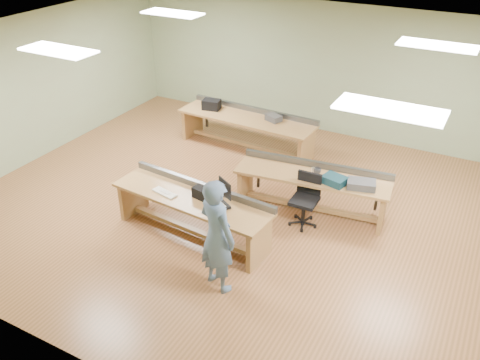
# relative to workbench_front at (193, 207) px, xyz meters

# --- Properties ---
(floor) EXTENTS (10.00, 10.00, 0.00)m
(floor) POSITION_rel_workbench_front_xyz_m (0.48, 1.10, -0.56)
(floor) COLOR #975E39
(floor) RESTS_ON ground
(ceiling) EXTENTS (10.00, 10.00, 0.00)m
(ceiling) POSITION_rel_workbench_front_xyz_m (0.48, 1.10, 2.44)
(ceiling) COLOR silver
(ceiling) RESTS_ON wall_back
(wall_back) EXTENTS (10.00, 0.04, 3.00)m
(wall_back) POSITION_rel_workbench_front_xyz_m (0.48, 5.10, 0.94)
(wall_back) COLOR gray
(wall_back) RESTS_ON floor
(wall_front) EXTENTS (10.00, 0.04, 3.00)m
(wall_front) POSITION_rel_workbench_front_xyz_m (0.48, -2.90, 0.94)
(wall_front) COLOR gray
(wall_front) RESTS_ON floor
(wall_left) EXTENTS (0.04, 8.00, 3.00)m
(wall_left) POSITION_rel_workbench_front_xyz_m (-4.52, 1.10, 0.94)
(wall_left) COLOR gray
(wall_left) RESTS_ON floor
(fluor_panels) EXTENTS (6.20, 3.50, 0.03)m
(fluor_panels) POSITION_rel_workbench_front_xyz_m (0.48, 1.10, 2.41)
(fluor_panels) COLOR white
(fluor_panels) RESTS_ON ceiling
(workbench_front) EXTENTS (2.86, 0.97, 0.86)m
(workbench_front) POSITION_rel_workbench_front_xyz_m (0.00, 0.00, 0.00)
(workbench_front) COLOR #A06E43
(workbench_front) RESTS_ON floor
(workbench_mid) EXTENTS (2.78, 1.04, 0.86)m
(workbench_mid) POSITION_rel_workbench_front_xyz_m (1.46, 1.63, -0.00)
(workbench_mid) COLOR #A06E43
(workbench_mid) RESTS_ON floor
(workbench_back) EXTENTS (3.14, 0.95, 0.86)m
(workbench_back) POSITION_rel_workbench_front_xyz_m (-0.75, 3.37, 0.01)
(workbench_back) COLOR #A06E43
(workbench_back) RESTS_ON floor
(person) EXTENTS (0.76, 0.63, 1.78)m
(person) POSITION_rel_workbench_front_xyz_m (1.00, -0.89, 0.33)
(person) COLOR slate
(person) RESTS_ON floor
(laptop_base) EXTENTS (0.46, 0.44, 0.04)m
(laptop_base) POSITION_rel_workbench_front_xyz_m (0.51, -0.05, 0.21)
(laptop_base) COLOR black
(laptop_base) RESTS_ON workbench_front
(laptop_screen) EXTENTS (0.32, 0.20, 0.28)m
(laptop_screen) POSITION_rel_workbench_front_xyz_m (0.58, 0.07, 0.48)
(laptop_screen) COLOR black
(laptop_screen) RESTS_ON laptop_base
(keyboard) EXTENTS (0.47, 0.24, 0.03)m
(keyboard) POSITION_rel_workbench_front_xyz_m (-0.45, -0.13, 0.21)
(keyboard) COLOR silver
(keyboard) RESTS_ON workbench_front
(trackball_mouse) EXTENTS (0.14, 0.16, 0.06)m
(trackball_mouse) POSITION_rel_workbench_front_xyz_m (0.75, -0.31, 0.23)
(trackball_mouse) COLOR white
(trackball_mouse) RESTS_ON workbench_front
(camera_bag) EXTENTS (0.29, 0.22, 0.18)m
(camera_bag) POSITION_rel_workbench_front_xyz_m (0.15, 0.04, 0.29)
(camera_bag) COLOR black
(camera_bag) RESTS_ON workbench_front
(task_chair) EXTENTS (0.52, 0.52, 0.93)m
(task_chair) POSITION_rel_workbench_front_xyz_m (1.51, 1.19, -0.21)
(task_chair) COLOR black
(task_chair) RESTS_ON floor
(parts_bin_teal) EXTENTS (0.44, 0.37, 0.14)m
(parts_bin_teal) POSITION_rel_workbench_front_xyz_m (1.89, 1.49, 0.26)
(parts_bin_teal) COLOR #12303A
(parts_bin_teal) RESTS_ON workbench_mid
(parts_bin_grey) EXTENTS (0.53, 0.41, 0.13)m
(parts_bin_grey) POSITION_rel_workbench_front_xyz_m (2.33, 1.58, 0.26)
(parts_bin_grey) COLOR #3B3B3E
(parts_bin_grey) RESTS_ON workbench_mid
(mug) EXTENTS (0.17, 0.17, 0.11)m
(mug) POSITION_rel_workbench_front_xyz_m (1.51, 1.69, 0.25)
(mug) COLOR #3B3B3E
(mug) RESTS_ON workbench_mid
(drinks_can) EXTENTS (0.07, 0.07, 0.11)m
(drinks_can) POSITION_rel_workbench_front_xyz_m (1.44, 1.67, 0.25)
(drinks_can) COLOR silver
(drinks_can) RESTS_ON workbench_mid
(storage_box_back) EXTENTS (0.43, 0.34, 0.22)m
(storage_box_back) POSITION_rel_workbench_front_xyz_m (-1.67, 3.39, 0.31)
(storage_box_back) COLOR black
(storage_box_back) RESTS_ON workbench_back
(tray_back) EXTENTS (0.39, 0.34, 0.13)m
(tray_back) POSITION_rel_workbench_front_xyz_m (-0.15, 3.45, 0.26)
(tray_back) COLOR #3B3B3E
(tray_back) RESTS_ON workbench_back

